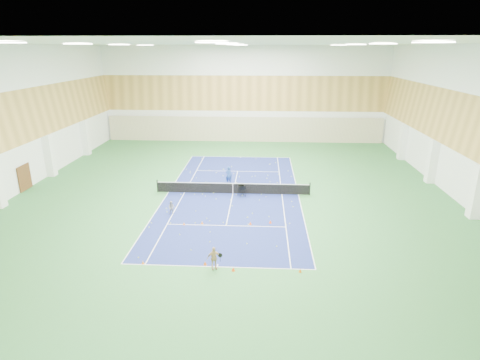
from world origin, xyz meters
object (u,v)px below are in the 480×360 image
object	(u,v)px
tennis_net	(233,187)
child_apron	(214,258)
ball_cart	(242,191)
coach	(229,175)
child_court	(172,208)

from	to	relation	value
tennis_net	child_apron	distance (m)	12.08
ball_cart	coach	bearing A→B (deg)	90.00
coach	child_apron	bearing A→B (deg)	103.39
coach	ball_cart	world-z (taller)	coach
coach	child_court	world-z (taller)	coach
coach	tennis_net	bearing A→B (deg)	114.49
child_court	ball_cart	distance (m)	6.36
tennis_net	ball_cart	size ratio (longest dim) A/B	13.33
tennis_net	child_apron	world-z (taller)	child_apron
tennis_net	ball_cart	xyz separation A→B (m)	(0.78, -0.60, -0.07)
tennis_net	ball_cart	bearing A→B (deg)	-37.58
coach	ball_cart	bearing A→B (deg)	125.39
coach	ball_cart	size ratio (longest dim) A/B	1.73
tennis_net	coach	size ratio (longest dim) A/B	7.71
child_court	ball_cart	bearing A→B (deg)	37.92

